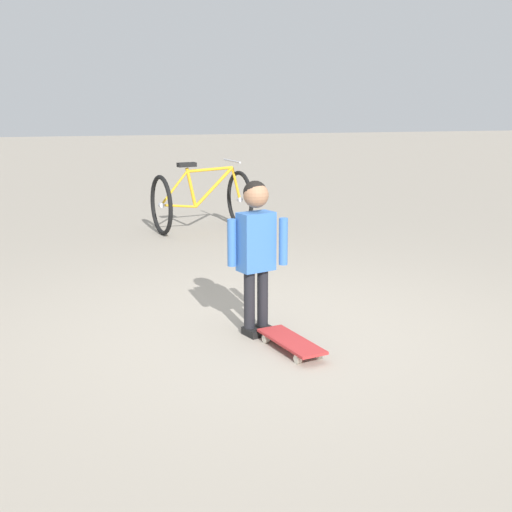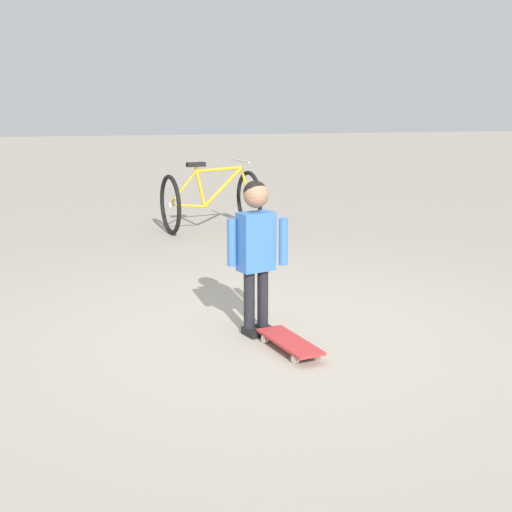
# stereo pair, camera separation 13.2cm
# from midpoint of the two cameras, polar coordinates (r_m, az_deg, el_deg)

# --- Properties ---
(ground_plane) EXTENTS (50.00, 50.00, 0.00)m
(ground_plane) POSITION_cam_midpoint_polar(r_m,az_deg,el_deg) (4.76, 0.12, -6.47)
(ground_plane) COLOR #9E9384
(child_person) EXTENTS (0.41, 0.24, 1.06)m
(child_person) POSITION_cam_midpoint_polar(r_m,az_deg,el_deg) (4.58, -0.82, 1.29)
(child_person) COLOR black
(child_person) RESTS_ON ground
(skateboard) EXTENTS (0.33, 0.61, 0.07)m
(skateboard) POSITION_cam_midpoint_polar(r_m,az_deg,el_deg) (4.43, 2.10, -7.22)
(skateboard) COLOR #B22D2D
(skateboard) RESTS_ON ground
(bicycle_near) EXTENTS (1.20, 0.93, 0.85)m
(bicycle_near) POSITION_cam_midpoint_polar(r_m,az_deg,el_deg) (8.28, -5.04, 4.68)
(bicycle_near) COLOR black
(bicycle_near) RESTS_ON ground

